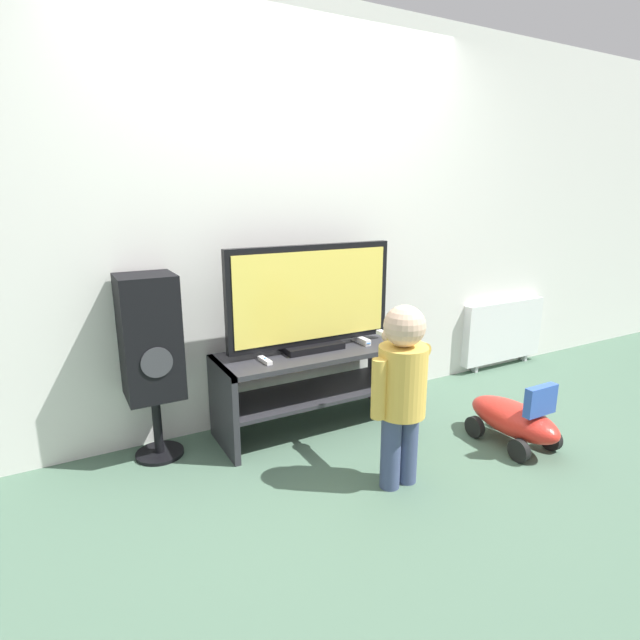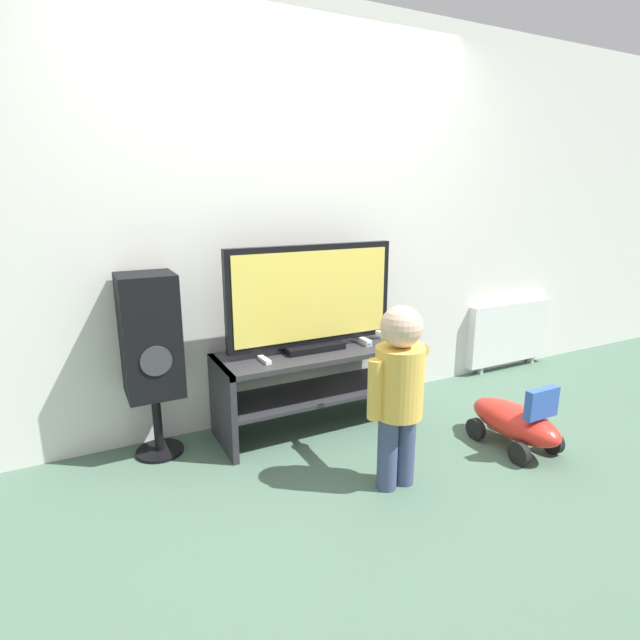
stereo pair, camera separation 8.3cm
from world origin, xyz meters
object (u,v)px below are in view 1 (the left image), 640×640
television (311,299)px  speaker_tower (150,341)px  game_console (360,340)px  ride_on_toy (515,419)px  child (401,382)px  remote_primary (265,360)px  radiator (503,331)px

television → speaker_tower: (-0.94, 0.09, -0.15)m
game_console → ride_on_toy: game_console is taller
child → speaker_tower: bearing=139.2°
television → game_console: 0.46m
remote_primary → child: 0.83m
child → speaker_tower: 1.36m
speaker_tower → ride_on_toy: 2.15m
child → ride_on_toy: child is taller
remote_primary → speaker_tower: 0.64m
game_console → speaker_tower: size_ratio=0.19×
remote_primary → ride_on_toy: remote_primary is taller
radiator → television: bearing=-173.7°
game_console → speaker_tower: speaker_tower is taller
television → child: 0.84m
child → ride_on_toy: 0.95m
ride_on_toy → game_console: bearing=127.6°
game_console → remote_primary: (-0.70, -0.06, -0.01)m
speaker_tower → ride_on_toy: bearing=-25.2°
speaker_tower → radiator: size_ratio=1.21×
remote_primary → child: (0.43, -0.70, 0.03)m
speaker_tower → ride_on_toy: (1.88, -0.89, -0.52)m
radiator → child: bearing=-151.9°
game_console → child: (-0.27, -0.77, 0.02)m
game_console → speaker_tower: bearing=174.9°
game_console → child: bearing=-109.1°
television → remote_primary: size_ratio=8.22×
remote_primary → radiator: bearing=7.5°
ride_on_toy → radiator: bearing=44.6°
remote_primary → radiator: (2.32, 0.31, -0.21)m
television → radiator: size_ratio=1.25×
remote_primary → speaker_tower: bearing=163.2°
speaker_tower → radiator: 2.94m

